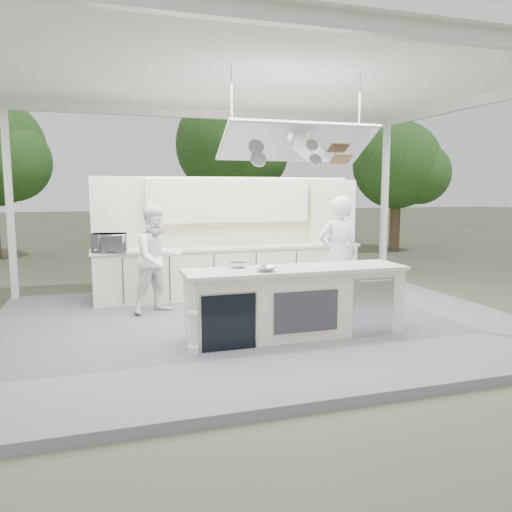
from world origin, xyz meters
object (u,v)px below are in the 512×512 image
object	(u,v)px
demo_island	(295,302)
back_counter	(231,271)
sous_chef	(157,259)
head_chef	(338,255)

from	to	relation	value
demo_island	back_counter	world-z (taller)	same
back_counter	sous_chef	size ratio (longest dim) A/B	2.86
head_chef	demo_island	bearing A→B (deg)	42.44
back_counter	head_chef	xyz separation A→B (m)	(1.32, -1.81, 0.48)
demo_island	head_chef	xyz separation A→B (m)	(1.14, 1.00, 0.48)
sous_chef	back_counter	bearing A→B (deg)	6.80
back_counter	head_chef	size ratio (longest dim) A/B	2.66
back_counter	sous_chef	distance (m)	1.76
back_counter	sous_chef	world-z (taller)	sous_chef
demo_island	sous_chef	size ratio (longest dim) A/B	1.75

